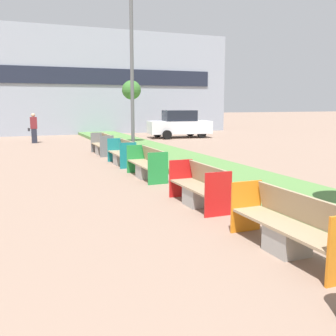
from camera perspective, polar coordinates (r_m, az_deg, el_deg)
The scene contains 11 objects.
planter_grass_strip at distance 11.46m, azimuth 11.42°, elevation -2.08°, with size 2.80×120.00×0.18m.
building_backdrop at distance 33.36m, azimuth -10.11°, elevation 11.97°, with size 20.56×5.50×7.84m.
bench_orange_frame at distance 6.50m, azimuth 17.20°, elevation -8.56°, with size 0.65×2.35×0.94m.
bench_red_frame at distance 9.06m, azimuth 4.52°, elevation -3.19°, with size 0.65×1.95×0.94m.
bench_green_frame at distance 12.37m, azimuth -3.04°, elevation 0.25°, with size 0.65×2.18×0.94m.
bench_teal_frame at distance 15.12m, azimuth -6.66°, elevation 1.84°, with size 0.65×1.91×0.94m.
bench_grey_frame at distance 18.33m, azimuth -9.45°, elevation 3.10°, with size 0.65×2.01×0.94m.
street_lamp_post at distance 15.83m, azimuth -5.29°, elevation 16.36°, with size 0.24×0.44×7.76m.
sapling_tree_far at distance 22.06m, azimuth -5.32°, elevation 11.10°, with size 1.04×1.04×3.57m.
pedestrian_walking at distance 24.49m, azimuth -18.92°, elevation 5.54°, with size 0.53×0.24×1.77m.
parked_car_distant at distance 26.86m, azimuth 1.66°, elevation 6.36°, with size 4.39×2.28×1.86m.
Camera 1 is at (-3.04, 2.65, 2.33)m, focal length 42.00 mm.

